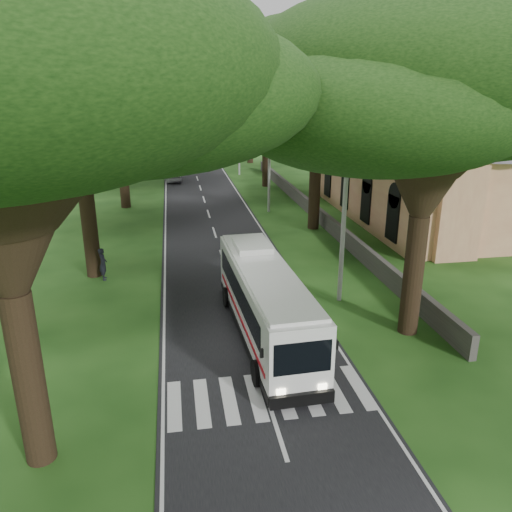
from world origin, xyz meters
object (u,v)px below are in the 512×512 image
object	(u,v)px
pole_far	(239,142)
distant_car_c	(198,158)
pole_mid	(269,166)
distant_car_b	(188,163)
distant_car_a	(172,175)
coach_bus	(265,300)
pole_near	(343,225)
church	(424,161)
pedestrian	(103,264)

from	to	relation	value
pole_far	distant_car_c	size ratio (longest dim) A/B	1.60
pole_mid	distant_car_b	distance (m)	27.24
pole_far	distant_car_a	bearing A→B (deg)	-157.85
distant_car_b	coach_bus	bearing A→B (deg)	-97.23
pole_near	pole_mid	bearing A→B (deg)	90.00
church	distant_car_a	xyz separation A→B (m)	(-20.86, 20.99, -4.14)
distant_car_c	pedestrian	world-z (taller)	pedestrian
church	pole_far	distance (m)	27.41
pole_near	pedestrian	world-z (taller)	pole_near
church	distant_car_c	distance (m)	39.83
church	pole_far	world-z (taller)	church
church	pole_far	bearing A→B (deg)	116.82
pole_far	pedestrian	size ratio (longest dim) A/B	4.12
pedestrian	distant_car_c	bearing A→B (deg)	-17.43
church	distant_car_a	bearing A→B (deg)	134.82
distant_car_a	distant_car_b	size ratio (longest dim) A/B	1.06
church	pole_near	bearing A→B (deg)	-128.50
pole_near	distant_car_b	distance (m)	46.83
coach_bus	distant_car_b	bearing A→B (deg)	89.23
distant_car_c	pole_mid	bearing A→B (deg)	100.31
distant_car_b	pole_mid	bearing A→B (deg)	-85.60
church	pole_near	world-z (taller)	church
distant_car_a	distant_car_b	bearing A→B (deg)	-108.52
coach_bus	distant_car_c	distance (m)	54.60
distant_car_b	distant_car_a	bearing A→B (deg)	-111.82
pole_near	distant_car_b	size ratio (longest dim) A/B	1.95
pole_far	distant_car_b	distance (m)	9.55
pole_mid	distant_car_b	bearing A→B (deg)	103.48
pole_far	distant_car_a	world-z (taller)	pole_far
coach_bus	pedestrian	xyz separation A→B (m)	(-8.14, 8.53, -0.84)
pole_near	distant_car_b	bearing A→B (deg)	97.75
pedestrian	pole_far	bearing A→B (deg)	-27.67
coach_bus	distant_car_c	size ratio (longest dim) A/B	2.30
pole_near	distant_car_c	world-z (taller)	pole_near
pole_near	pedestrian	size ratio (longest dim) A/B	4.12
coach_bus	church	bearing A→B (deg)	45.21
pole_far	distant_car_c	world-z (taller)	pole_far
distant_car_a	distant_car_c	xyz separation A→B (m)	(3.80, 14.75, -0.01)
pole_far	pedestrian	distance (m)	37.20
church	pole_near	size ratio (longest dim) A/B	3.00
pole_mid	distant_car_a	xyz separation A→B (m)	(-8.50, 16.54, -3.41)
pole_far	distant_car_b	world-z (taller)	pole_far
pole_far	distant_car_a	distance (m)	9.79
distant_car_a	pedestrian	bearing A→B (deg)	76.32
distant_car_a	distant_car_c	distance (m)	15.24
church	distant_car_c	world-z (taller)	church
pole_near	pedestrian	xyz separation A→B (m)	(-12.84, 5.23, -3.21)
pole_far	pedestrian	bearing A→B (deg)	-110.27
church	pole_near	distance (m)	19.88
pole_mid	coach_bus	distance (m)	23.89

